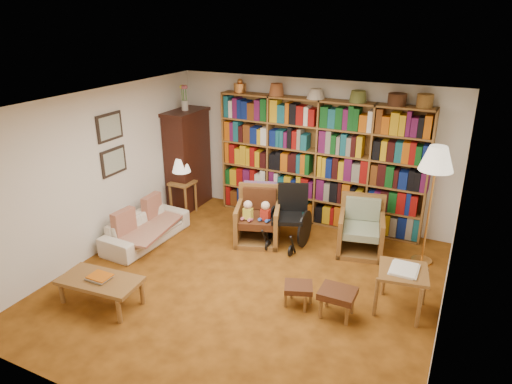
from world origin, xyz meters
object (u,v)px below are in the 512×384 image
Objects in this scene: sofa at (146,229)px; floor_lamp at (436,163)px; coffee_table at (100,282)px; footstool_b at (337,295)px; side_table_lamp at (183,190)px; side_table_papers at (403,276)px; footstool_a at (298,288)px; armchair_sage at (362,230)px; armchair_leather at (260,218)px; wheelchair at (289,217)px.

floor_lamp is at bearing -70.48° from sofa.
footstool_b is at bearing 20.76° from coffee_table.
side_table_lamp reaches higher than side_table_papers.
coffee_table is at bearing -155.13° from footstool_a.
armchair_sage is 1.61m from side_table_papers.
side_table_papers is (2.42, -1.01, 0.12)m from armchair_leather.
armchair_leather is 2.75m from coffee_table.
armchair_sage is at bearing -66.14° from sofa.
footstool_a is at bearing 179.86° from footstool_b.
coffee_table is at bearing -156.37° from side_table_papers.
footstool_b is at bearing -85.59° from armchair_sage.
floor_lamp reaches higher than footstool_b.
floor_lamp is (0.93, 0.01, 1.24)m from armchair_sage.
armchair_leather is 0.96× the size of wheelchair.
armchair_leather reaches higher than side_table_papers.
wheelchair is 0.55× the size of floor_lamp.
footstool_a is 1.01× the size of footstool_b.
wheelchair is 2.36m from floor_lamp.
side_table_lamp is 3.35m from armchair_sage.
wheelchair is 1.99m from footstool_b.
footstool_b is at bearing -0.14° from footstool_a.
floor_lamp reaches higher than sofa.
sofa is at bearing -162.96° from floor_lamp.
sofa is 4.08m from side_table_papers.
wheelchair is 2.27× the size of footstool_b.
side_table_lamp is 2.94m from coffee_table.
wheelchair is (0.48, 0.07, 0.08)m from armchair_leather.
side_table_lamp is at bearing 169.53° from armchair_leather.
coffee_table reaches higher than footstool_a.
side_table_lamp reaches higher than coffee_table.
wheelchair is 3.03m from coffee_table.
footstool_a is at bearing -50.02° from armchair_leather.
wheelchair reaches higher than side_table_papers.
armchair_leather is 1.41× the size of side_table_papers.
sofa is at bearing -158.62° from armchair_sage.
side_table_papers is at bearing -17.72° from side_table_lamp.
footstool_a is (-0.37, -1.84, -0.08)m from armchair_sage.
floor_lamp is 1.66× the size of coffee_table.
side_table_papers is (-0.11, -1.38, -1.07)m from floor_lamp.
side_table_papers is 0.85m from footstool_b.
side_table_lamp is at bearing -179.30° from floor_lamp.
armchair_leather reaches higher than side_table_lamp.
footstool_b is at bearing -27.23° from side_table_lamp.
wheelchair reaches higher than coffee_table.
side_table_lamp is 2.24m from wheelchair.
floor_lamp is 1.75m from side_table_papers.
floor_lamp is (2.05, 0.31, 1.11)m from wheelchair.
side_table_papers is (1.94, -1.07, 0.04)m from wheelchair.
footstool_a is at bearing -101.35° from armchair_sage.
coffee_table is (-2.81, -1.07, 0.02)m from footstool_b.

